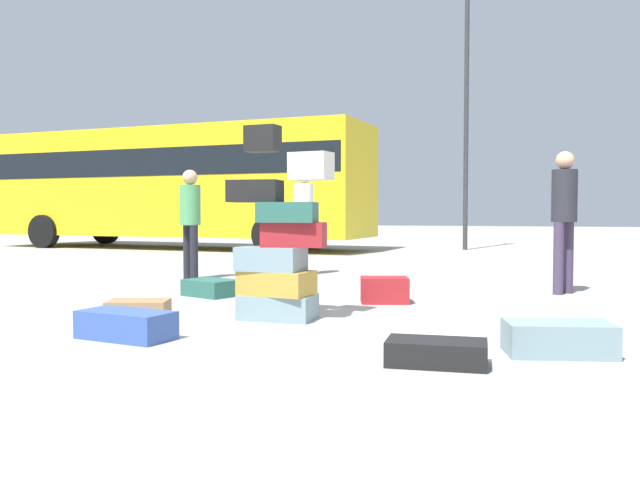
{
  "coord_description": "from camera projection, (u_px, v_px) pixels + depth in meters",
  "views": [
    {
      "loc": [
        1.68,
        -5.48,
        1.0
      ],
      "look_at": [
        -0.38,
        1.65,
        0.68
      ],
      "focal_mm": 37.0,
      "sensor_mm": 36.0,
      "label": 1
    }
  ],
  "objects": [
    {
      "name": "suitcase_black_left_side",
      "position": [
        436.0,
        353.0,
        4.28
      ],
      "size": [
        0.66,
        0.38,
        0.16
      ],
      "primitive_type": "cube",
      "rotation": [
        0.0,
        0.0,
        0.04
      ],
      "color": "black",
      "rests_on": "ground"
    },
    {
      "name": "lamp_post",
      "position": [
        467.0,
        78.0,
        16.91
      ],
      "size": [
        0.36,
        0.36,
        6.88
      ],
      "color": "#333338",
      "rests_on": "ground"
    },
    {
      "name": "suitcase_brown_white_trunk",
      "position": [
        138.0,
        309.0,
        6.22
      ],
      "size": [
        0.64,
        0.53,
        0.16
      ],
      "primitive_type": "cube",
      "rotation": [
        0.0,
        0.0,
        0.31
      ],
      "color": "olive",
      "rests_on": "ground"
    },
    {
      "name": "person_tourist_with_camera",
      "position": [
        304.0,
        212.0,
        10.28
      ],
      "size": [
        0.3,
        0.34,
        1.65
      ],
      "rotation": [
        0.0,
        0.0,
        -1.36
      ],
      "color": "black",
      "rests_on": "ground"
    },
    {
      "name": "suitcase_tower",
      "position": [
        279.0,
        247.0,
        6.07
      ],
      "size": [
        0.95,
        0.53,
        1.79
      ],
      "color": "gray",
      "rests_on": "ground"
    },
    {
      "name": "person_passerby_in_red",
      "position": [
        190.0,
        214.0,
        9.6
      ],
      "size": [
        0.3,
        0.3,
        1.6
      ],
      "rotation": [
        0.0,
        0.0,
        -0.65
      ],
      "color": "black",
      "rests_on": "ground"
    },
    {
      "name": "suitcase_slate_right_side",
      "position": [
        558.0,
        338.0,
        4.58
      ],
      "size": [
        0.79,
        0.54,
        0.23
      ],
      "primitive_type": "cube",
      "rotation": [
        0.0,
        0.0,
        0.21
      ],
      "color": "gray",
      "rests_on": "ground"
    },
    {
      "name": "parked_bus",
      "position": [
        176.0,
        180.0,
        17.77
      ],
      "size": [
        10.79,
        3.58,
        3.15
      ],
      "rotation": [
        0.0,
        0.0,
        -0.1
      ],
      "color": "yellow",
      "rests_on": "ground"
    },
    {
      "name": "suitcase_maroon_behind_tower",
      "position": [
        384.0,
        290.0,
        7.2
      ],
      "size": [
        0.59,
        0.49,
        0.28
      ],
      "primitive_type": "cube",
      "rotation": [
        0.0,
        0.0,
        0.27
      ],
      "color": "maroon",
      "rests_on": "ground"
    },
    {
      "name": "person_bearded_onlooker",
      "position": [
        564.0,
        209.0,
        7.93
      ],
      "size": [
        0.3,
        0.3,
        1.72
      ],
      "rotation": [
        0.0,
        0.0,
        -2.18
      ],
      "color": "#3F334C",
      "rests_on": "ground"
    },
    {
      "name": "suitcase_navy_upright_blue",
      "position": [
        126.0,
        325.0,
        5.16
      ],
      "size": [
        0.81,
        0.5,
        0.22
      ],
      "primitive_type": "cube",
      "rotation": [
        0.0,
        0.0,
        -0.19
      ],
      "color": "#334F99",
      "rests_on": "ground"
    },
    {
      "name": "suitcase_teal_foreground_near",
      "position": [
        211.0,
        288.0,
        7.77
      ],
      "size": [
        0.72,
        0.64,
        0.19
      ],
      "primitive_type": "cube",
      "rotation": [
        0.0,
        0.0,
        -0.4
      ],
      "color": "#26594C",
      "rests_on": "ground"
    },
    {
      "name": "ground_plane",
      "position": [
        309.0,
        326.0,
        5.77
      ],
      "size": [
        80.0,
        80.0,
        0.0
      ],
      "primitive_type": "plane",
      "color": "#9E9E99"
    }
  ]
}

